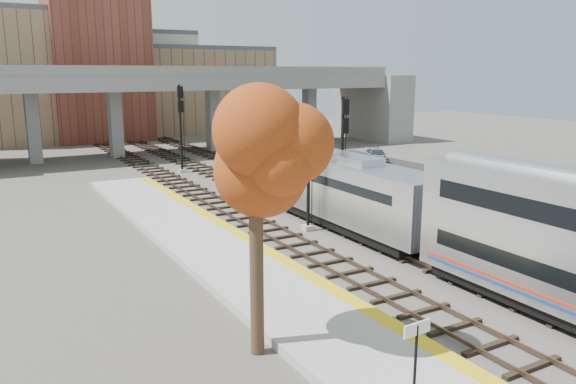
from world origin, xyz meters
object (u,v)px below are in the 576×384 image
car_c (376,155)px  tree (255,156)px  signal_mast_far (181,128)px  locomotive (324,183)px  signal_mast_near (309,172)px  car_b (344,165)px  car_a (349,164)px  signal_mast_mid (343,155)px

car_c → tree: bearing=-109.2°
signal_mast_far → locomotive: bearing=-84.0°
signal_mast_near → locomotive: bearing=37.6°
tree → car_b: 35.09m
car_c → signal_mast_near: bearing=-112.3°
locomotive → car_b: bearing=50.9°
tree → signal_mast_near: bearing=51.9°
tree → car_b: size_ratio=2.61×
car_a → car_b: (-0.52, 0.10, 0.02)m
signal_mast_mid → car_b: signal_mast_mid is taller
car_a → car_c: size_ratio=0.70×
signal_mast_far → tree: size_ratio=0.90×
signal_mast_near → car_b: signal_mast_near is taller
signal_mast_mid → car_c: (14.82, 15.22, -3.05)m
signal_mast_near → tree: (-8.93, -11.38, 3.03)m
tree → signal_mast_mid: bearing=47.0°
signal_mast_mid → tree: (-13.03, -13.97, 2.68)m
locomotive → tree: tree is taller
locomotive → signal_mast_mid: 2.66m
signal_mast_mid → car_c: bearing=45.8°
car_a → car_b: 0.53m
signal_mast_near → car_b: bearing=49.1°
locomotive → signal_mast_near: size_ratio=2.76×
signal_mast_near → car_a: size_ratio=2.21×
car_b → tree: bearing=-152.4°
car_c → car_a: bearing=-128.3°
locomotive → car_c: size_ratio=4.26×
signal_mast_mid → car_c: signal_mast_mid is taller
signal_mast_far → signal_mast_near: bearing=-90.0°
signal_mast_near → tree: tree is taller
tree → car_a: bearing=49.5°
locomotive → tree: size_ratio=2.20×
locomotive → car_b: 17.64m
signal_mast_far → car_b: bearing=-26.2°
locomotive → signal_mast_near: (-2.10, -1.62, 1.11)m
signal_mast_mid → car_b: 15.88m
locomotive → car_b: (11.08, 13.62, -1.69)m
car_a → tree: bearing=-154.0°
locomotive → signal_mast_mid: (2.00, 0.98, 1.46)m
signal_mast_mid → tree: 19.29m
signal_mast_far → car_b: (13.18, -6.50, -3.43)m
signal_mast_near → car_c: signal_mast_near is taller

